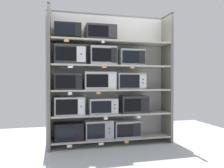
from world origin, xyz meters
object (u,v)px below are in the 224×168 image
(microwave_1, at_px, (98,129))
(microwave_8, at_px, (130,81))
(microwave_9, at_px, (70,55))
(microwave_11, at_px, (131,58))
(microwave_3, at_px, (69,106))
(microwave_10, at_px, (102,56))
(microwave_0, at_px, (69,131))
(microwave_12, at_px, (67,32))
(microwave_5, at_px, (134,104))
(microwave_7, at_px, (99,81))
(microwave_13, at_px, (100,33))
(microwave_2, at_px, (126,128))
(microwave_6, at_px, (68,82))
(microwave_4, at_px, (103,106))

(microwave_1, relative_size, microwave_8, 0.94)
(microwave_9, relative_size, microwave_11, 1.15)
(microwave_3, bearing_deg, microwave_10, 0.04)
(microwave_0, height_order, microwave_12, microwave_12)
(microwave_5, relative_size, microwave_7, 0.91)
(microwave_3, xyz_separation_m, microwave_13, (0.57, 0.00, 1.34))
(microwave_2, xyz_separation_m, microwave_12, (-1.10, -0.00, 1.80))
(microwave_8, xyz_separation_m, microwave_11, (0.01, 0.00, 0.45))
(microwave_3, relative_size, microwave_11, 1.11)
(microwave_0, bearing_deg, microwave_2, -0.01)
(microwave_11, xyz_separation_m, microwave_13, (-0.60, 0.00, 0.44))
(microwave_5, xyz_separation_m, microwave_10, (-0.62, 0.00, 0.92))
(microwave_2, bearing_deg, microwave_6, -179.99)
(microwave_12, bearing_deg, microwave_2, 0.00)
(microwave_1, bearing_deg, microwave_10, 0.21)
(microwave_6, bearing_deg, microwave_12, 178.17)
(microwave_10, distance_m, microwave_11, 0.56)
(microwave_2, relative_size, microwave_9, 0.89)
(microwave_3, xyz_separation_m, microwave_4, (0.62, 0.00, -0.02))
(microwave_3, bearing_deg, microwave_13, 0.05)
(microwave_2, relative_size, microwave_8, 0.89)
(microwave_2, bearing_deg, microwave_0, 179.99)
(microwave_0, height_order, microwave_8, microwave_8)
(microwave_0, bearing_deg, microwave_11, -0.01)
(microwave_5, height_order, microwave_9, microwave_9)
(microwave_4, relative_size, microwave_7, 0.92)
(microwave_4, relative_size, microwave_9, 0.97)
(microwave_4, distance_m, microwave_8, 0.71)
(microwave_2, distance_m, microwave_13, 1.87)
(microwave_6, bearing_deg, microwave_5, 0.01)
(microwave_9, xyz_separation_m, microwave_12, (-0.04, -0.00, 0.42))
(microwave_3, xyz_separation_m, microwave_10, (0.61, 0.00, 0.92))
(microwave_1, xyz_separation_m, microwave_2, (0.53, 0.00, -0.01))
(microwave_2, relative_size, microwave_7, 0.84)
(microwave_10, height_order, microwave_13, microwave_13)
(microwave_0, distance_m, microwave_6, 0.90)
(microwave_3, distance_m, microwave_12, 1.34)
(microwave_3, height_order, microwave_12, microwave_12)
(microwave_13, bearing_deg, microwave_7, 179.90)
(microwave_1, bearing_deg, microwave_3, -179.98)
(microwave_6, relative_size, microwave_7, 0.83)
(microwave_6, distance_m, microwave_10, 0.79)
(microwave_13, bearing_deg, microwave_11, -0.02)
(microwave_3, relative_size, microwave_12, 1.14)
(microwave_9, bearing_deg, microwave_1, -0.04)
(microwave_3, relative_size, microwave_8, 0.96)
(microwave_9, xyz_separation_m, microwave_10, (0.60, -0.00, -0.00))
(microwave_1, xyz_separation_m, microwave_5, (0.69, 0.00, 0.45))
(microwave_3, bearing_deg, microwave_2, 0.02)
(microwave_13, bearing_deg, microwave_12, -179.98)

